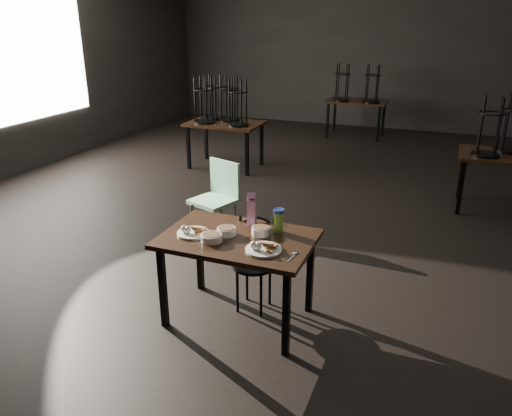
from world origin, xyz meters
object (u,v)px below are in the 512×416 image
at_px(bentwood_chair, 255,256).
at_px(school_chair, 218,194).
at_px(main_table, 238,246).
at_px(juice_carton, 252,210).
at_px(water_bottle, 279,220).

xyz_separation_m(bentwood_chair, school_chair, (-0.88, 1.11, 0.07)).
relative_size(main_table, juice_carton, 4.24).
distance_m(juice_carton, water_bottle, 0.27).
bearing_deg(water_bottle, juice_carton, 166.85).
bearing_deg(water_bottle, main_table, -142.25).
bearing_deg(bentwood_chair, school_chair, 116.30).
distance_m(main_table, water_bottle, 0.39).
height_order(juice_carton, school_chair, juice_carton).
height_order(juice_carton, water_bottle, juice_carton).
height_order(main_table, water_bottle, water_bottle).
distance_m(bentwood_chair, school_chair, 1.42).
bearing_deg(juice_carton, main_table, -92.54).
bearing_deg(main_table, bentwood_chair, 78.71).
xyz_separation_m(water_bottle, school_chair, (-1.10, 1.15, -0.30)).
height_order(bentwood_chair, school_chair, school_chair).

